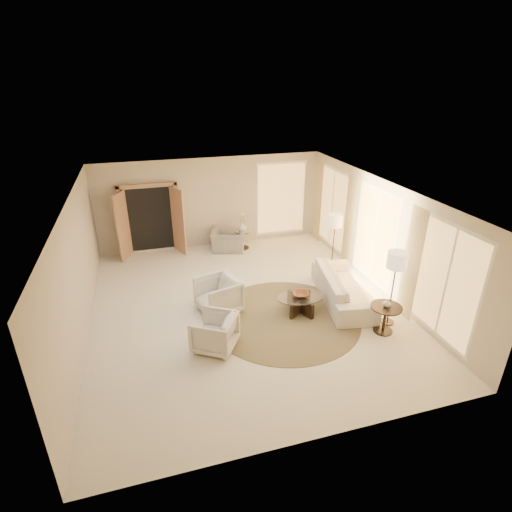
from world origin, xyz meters
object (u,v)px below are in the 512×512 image
object	(u,v)px
accent_chair	(228,237)
coffee_table	(300,302)
bowl	(301,294)
end_table	(385,314)
floor_lamp_far	(397,264)
end_vase	(387,303)
floor_lamp_near	(335,223)
side_vase	(242,227)
armchair_right	(214,331)
armchair_left	(218,294)
side_table	(243,238)
sofa	(343,287)

from	to	relation	value
accent_chair	coffee_table	xyz separation A→B (m)	(0.83, -3.96, -0.18)
accent_chair	bowl	size ratio (longest dim) A/B	2.69
accent_chair	end_table	bearing A→B (deg)	130.09
floor_lamp_far	end_vase	world-z (taller)	floor_lamp_far
bowl	floor_lamp_near	bearing A→B (deg)	47.31
coffee_table	side_vase	bearing A→B (deg)	95.03
armchair_right	end_vase	bearing A→B (deg)	114.40
accent_chair	side_vase	distance (m)	0.55
floor_lamp_far	side_vase	size ratio (longest dim) A/B	6.37
armchair_left	floor_lamp_near	distance (m)	3.87
accent_chair	coffee_table	bearing A→B (deg)	118.38
armchair_left	floor_lamp_near	xyz separation A→B (m)	(3.53, 1.28, 0.92)
floor_lamp_far	bowl	xyz separation A→B (m)	(-1.71, 0.97, -1.00)
side_table	end_vase	size ratio (longest dim) A/B	3.30
floor_lamp_near	side_vase	xyz separation A→B (m)	(-2.06, 2.13, -0.65)
end_table	floor_lamp_near	bearing A→B (deg)	84.77
bowl	end_vase	world-z (taller)	end_vase
side_table	bowl	xyz separation A→B (m)	(0.35, -3.99, 0.11)
coffee_table	floor_lamp_far	bearing A→B (deg)	-29.39
floor_lamp_near	floor_lamp_far	world-z (taller)	floor_lamp_far
side_table	floor_lamp_near	world-z (taller)	floor_lamp_near
armchair_left	floor_lamp_far	world-z (taller)	floor_lamp_far
coffee_table	end_vase	distance (m)	1.94
side_table	end_vase	xyz separation A→B (m)	(1.78, -5.22, 0.35)
accent_chair	end_vase	world-z (taller)	accent_chair
armchair_right	coffee_table	bearing A→B (deg)	141.36
armchair_left	coffee_table	world-z (taller)	armchair_left
accent_chair	end_vase	bearing A→B (deg)	130.09
armchair_right	coffee_table	world-z (taller)	armchair_right
coffee_table	end_vase	world-z (taller)	end_vase
end_table	side_vase	bearing A→B (deg)	108.84
side_vase	end_vase	bearing A→B (deg)	-71.16
floor_lamp_near	side_table	bearing A→B (deg)	134.13
armchair_left	floor_lamp_far	xyz separation A→B (m)	(3.53, -1.54, 1.01)
accent_chair	armchair_left	bearing A→B (deg)	90.26
accent_chair	side_table	xyz separation A→B (m)	(0.47, 0.03, -0.09)
armchair_left	side_vase	distance (m)	3.72
sofa	armchair_right	bearing A→B (deg)	116.74
coffee_table	side_table	size ratio (longest dim) A/B	2.37
accent_chair	side_table	world-z (taller)	accent_chair
armchair_right	accent_chair	distance (m)	4.92
coffee_table	bowl	bearing A→B (deg)	90.00
armchair_right	floor_lamp_near	bearing A→B (deg)	155.82
side_table	floor_lamp_far	bearing A→B (deg)	-67.36
coffee_table	end_table	xyz separation A→B (m)	(1.43, -1.23, 0.16)
side_table	armchair_right	bearing A→B (deg)	-110.88
armchair_left	end_table	bearing A→B (deg)	45.06
end_vase	side_vase	bearing A→B (deg)	108.84
armchair_right	side_table	world-z (taller)	armchair_right
end_table	floor_lamp_near	world-z (taller)	floor_lamp_near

